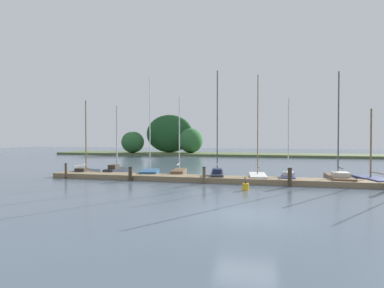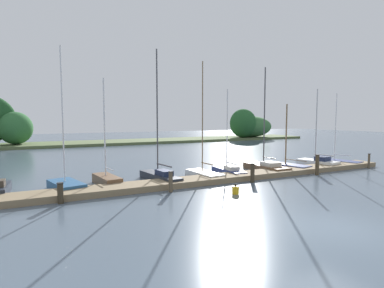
{
  "view_description": "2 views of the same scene",
  "coord_description": "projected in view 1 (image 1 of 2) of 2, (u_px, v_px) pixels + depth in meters",
  "views": [
    {
      "loc": [
        0.72,
        -12.63,
        3.14
      ],
      "look_at": [
        -4.61,
        9.96,
        2.67
      ],
      "focal_mm": 28.52,
      "sensor_mm": 36.0,
      "label": 1
    },
    {
      "loc": [
        -9.72,
        -7.56,
        4.07
      ],
      "look_at": [
        -0.47,
        10.7,
        2.33
      ],
      "focal_mm": 28.75,
      "sensor_mm": 36.0,
      "label": 2
    }
  ],
  "objects": [
    {
      "name": "sailboat_6",
      "position": [
        288.0,
        176.0,
        22.47
      ],
      "size": [
        1.22,
        3.79,
        6.12
      ],
      "rotation": [
        0.0,
        0.0,
        1.5
      ],
      "color": "navy",
      "rests_on": "ground"
    },
    {
      "name": "mooring_piling_3",
      "position": [
        290.0,
        177.0,
        19.58
      ],
      "size": [
        0.3,
        0.3,
        1.22
      ],
      "color": "#3D3323",
      "rests_on": "ground"
    },
    {
      "name": "sailboat_2",
      "position": [
        150.0,
        172.0,
        25.03
      ],
      "size": [
        1.95,
        3.19,
        8.02
      ],
      "rotation": [
        0.0,
        0.0,
        1.82
      ],
      "color": "#285684",
      "rests_on": "ground"
    },
    {
      "name": "ground",
      "position": [
        246.0,
        214.0,
        12.52
      ],
      "size": [
        160.0,
        160.0,
        0.0
      ],
      "primitive_type": "plane",
      "color": "#4C5B6B"
    },
    {
      "name": "sailboat_1",
      "position": [
        116.0,
        169.0,
        26.19
      ],
      "size": [
        1.06,
        2.87,
        5.9
      ],
      "rotation": [
        0.0,
        0.0,
        1.52
      ],
      "color": "#232833",
      "rests_on": "ground"
    },
    {
      "name": "channel_buoy_0",
      "position": [
        246.0,
        187.0,
        18.26
      ],
      "size": [
        0.38,
        0.38,
        0.55
      ],
      "color": "gold",
      "rests_on": "ground"
    },
    {
      "name": "mooring_piling_0",
      "position": [
        66.0,
        171.0,
        23.41
      ],
      "size": [
        0.19,
        0.19,
        1.18
      ],
      "color": "#4C3D28",
      "rests_on": "ground"
    },
    {
      "name": "sailboat_7",
      "position": [
        338.0,
        177.0,
        21.69
      ],
      "size": [
        1.48,
        4.43,
        7.9
      ],
      "rotation": [
        0.0,
        0.0,
        1.55
      ],
      "color": "brown",
      "rests_on": "ground"
    },
    {
      "name": "sailboat_8",
      "position": [
        371.0,
        179.0,
        21.09
      ],
      "size": [
        2.01,
        3.77,
        5.15
      ],
      "rotation": [
        0.0,
        0.0,
        1.78
      ],
      "color": "navy",
      "rests_on": "ground"
    },
    {
      "name": "sailboat_3",
      "position": [
        179.0,
        172.0,
        24.99
      ],
      "size": [
        1.35,
        3.11,
        6.45
      ],
      "rotation": [
        0.0,
        0.0,
        1.71
      ],
      "color": "brown",
      "rests_on": "ground"
    },
    {
      "name": "sailboat_5",
      "position": [
        258.0,
        176.0,
        22.69
      ],
      "size": [
        1.43,
        3.48,
        7.82
      ],
      "rotation": [
        0.0,
        0.0,
        1.65
      ],
      "color": "white",
      "rests_on": "ground"
    },
    {
      "name": "mooring_piling_1",
      "position": [
        130.0,
        174.0,
        22.38
      ],
      "size": [
        0.31,
        0.31,
        1.0
      ],
      "color": "#3D3323",
      "rests_on": "ground"
    },
    {
      "name": "sailboat_0",
      "position": [
        85.0,
        170.0,
        26.14
      ],
      "size": [
        1.4,
        3.02,
        6.36
      ],
      "rotation": [
        0.0,
        0.0,
        1.52
      ],
      "color": "#232833",
      "rests_on": "ground"
    },
    {
      "name": "sailboat_4",
      "position": [
        217.0,
        173.0,
        23.65
      ],
      "size": [
        1.49,
        4.46,
        8.38
      ],
      "rotation": [
        0.0,
        0.0,
        1.71
      ],
      "color": "#232833",
      "rests_on": "ground"
    },
    {
      "name": "mooring_piling_2",
      "position": [
        204.0,
        175.0,
        20.85
      ],
      "size": [
        0.26,
        0.26,
        1.16
      ],
      "color": "brown",
      "rests_on": "ground"
    },
    {
      "name": "far_shore",
      "position": [
        271.0,
        142.0,
        51.96
      ],
      "size": [
        74.81,
        8.62,
        7.5
      ],
      "color": "#56663D",
      "rests_on": "ground"
    },
    {
      "name": "dock_pier",
      "position": [
        253.0,
        180.0,
        21.39
      ],
      "size": [
        31.06,
        1.8,
        0.35
      ],
      "color": "#847051",
      "rests_on": "ground"
    }
  ]
}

